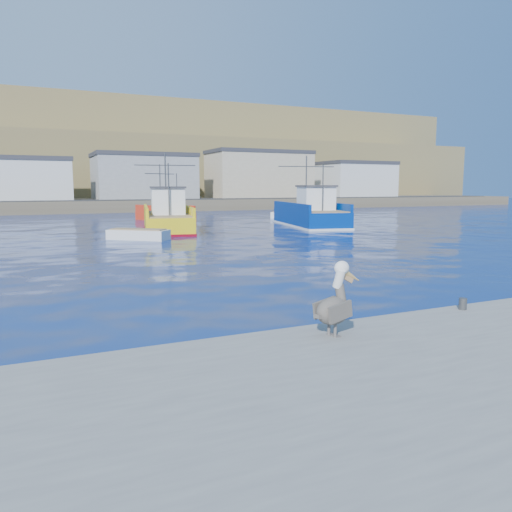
{
  "coord_description": "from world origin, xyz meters",
  "views": [
    {
      "loc": [
        -7.0,
        -12.52,
        3.63
      ],
      "look_at": [
        -0.25,
        2.22,
        1.36
      ],
      "focal_mm": 35.0,
      "sensor_mm": 36.0,
      "label": 1
    }
  ],
  "objects_px": {
    "boat_orange": "(166,211)",
    "skiff_far": "(282,215)",
    "trawler_blue": "(311,215)",
    "skiff_mid": "(138,235)",
    "trawler_yellow_b": "(167,219)",
    "pelican": "(335,304)"
  },
  "relations": [
    {
      "from": "boat_orange",
      "to": "skiff_far",
      "type": "bearing_deg",
      "value": -1.45
    },
    {
      "from": "trawler_blue",
      "to": "skiff_mid",
      "type": "height_order",
      "value": "trawler_blue"
    },
    {
      "from": "trawler_yellow_b",
      "to": "boat_orange",
      "type": "xyz_separation_m",
      "value": [
        3.09,
        12.28,
        -0.02
      ]
    },
    {
      "from": "skiff_mid",
      "to": "trawler_yellow_b",
      "type": "bearing_deg",
      "value": 57.93
    },
    {
      "from": "trawler_yellow_b",
      "to": "pelican",
      "type": "height_order",
      "value": "trawler_yellow_b"
    },
    {
      "from": "trawler_yellow_b",
      "to": "pelican",
      "type": "distance_m",
      "value": 31.49
    },
    {
      "from": "trawler_yellow_b",
      "to": "skiff_far",
      "type": "height_order",
      "value": "trawler_yellow_b"
    },
    {
      "from": "trawler_blue",
      "to": "skiff_far",
      "type": "distance_m",
      "value": 12.69
    },
    {
      "from": "boat_orange",
      "to": "skiff_far",
      "type": "distance_m",
      "value": 13.64
    },
    {
      "from": "skiff_far",
      "to": "trawler_blue",
      "type": "bearing_deg",
      "value": -105.58
    },
    {
      "from": "trawler_blue",
      "to": "boat_orange",
      "type": "height_order",
      "value": "trawler_blue"
    },
    {
      "from": "skiff_far",
      "to": "pelican",
      "type": "distance_m",
      "value": 48.06
    },
    {
      "from": "skiff_far",
      "to": "pelican",
      "type": "height_order",
      "value": "pelican"
    },
    {
      "from": "trawler_yellow_b",
      "to": "pelican",
      "type": "xyz_separation_m",
      "value": [
        -4.53,
        -31.17,
        0.18
      ]
    },
    {
      "from": "boat_orange",
      "to": "skiff_mid",
      "type": "bearing_deg",
      "value": -110.23
    },
    {
      "from": "trawler_yellow_b",
      "to": "skiff_far",
      "type": "relative_size",
      "value": 2.7
    },
    {
      "from": "boat_orange",
      "to": "skiff_far",
      "type": "height_order",
      "value": "boat_orange"
    },
    {
      "from": "boat_orange",
      "to": "skiff_mid",
      "type": "relative_size",
      "value": 1.85
    },
    {
      "from": "trawler_blue",
      "to": "skiff_far",
      "type": "relative_size",
      "value": 2.91
    },
    {
      "from": "trawler_yellow_b",
      "to": "trawler_blue",
      "type": "bearing_deg",
      "value": -1.13
    },
    {
      "from": "boat_orange",
      "to": "skiff_far",
      "type": "xyz_separation_m",
      "value": [
        13.62,
        -0.35,
        -0.68
      ]
    },
    {
      "from": "trawler_yellow_b",
      "to": "boat_orange",
      "type": "relative_size",
      "value": 1.45
    }
  ]
}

